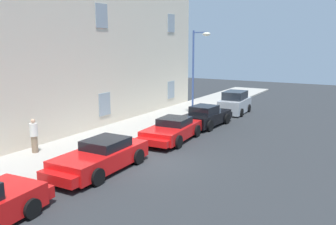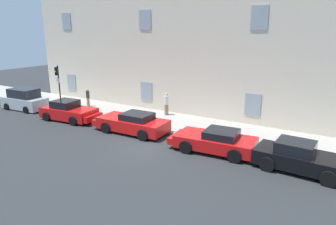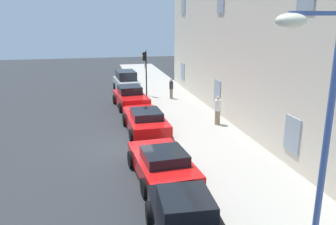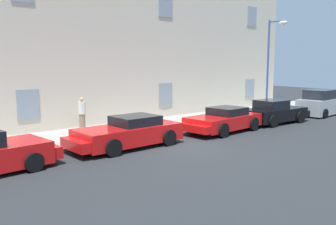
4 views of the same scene
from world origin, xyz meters
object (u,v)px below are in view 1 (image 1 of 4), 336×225
object	(u,v)px
hatchback_distant	(235,103)
pedestrian_strolling	(34,135)
sportscar_yellow_flank	(99,158)
sportscar_tail_end	(207,116)
street_lamp	(198,58)
sportscar_white_middle	(171,131)

from	to	relation	value
hatchback_distant	pedestrian_strolling	size ratio (longest dim) A/B	2.18
sportscar_yellow_flank	hatchback_distant	bearing A→B (deg)	-2.02
sportscar_tail_end	sportscar_yellow_flank	bearing A→B (deg)	177.77
street_lamp	pedestrian_strolling	bearing A→B (deg)	167.15
street_lamp	pedestrian_strolling	world-z (taller)	street_lamp
pedestrian_strolling	sportscar_tail_end	bearing A→B (deg)	-24.27
sportscar_tail_end	pedestrian_strolling	size ratio (longest dim) A/B	2.73
hatchback_distant	sportscar_tail_end	bearing A→B (deg)	178.42
sportscar_white_middle	street_lamp	bearing A→B (deg)	13.41
street_lamp	sportscar_tail_end	bearing A→B (deg)	-140.61
hatchback_distant	sportscar_yellow_flank	bearing A→B (deg)	177.98
sportscar_yellow_flank	street_lamp	size ratio (longest dim) A/B	0.81
sportscar_yellow_flank	sportscar_tail_end	bearing A→B (deg)	-2.23
sportscar_white_middle	pedestrian_strolling	world-z (taller)	pedestrian_strolling
sportscar_white_middle	hatchback_distant	distance (m)	9.88
street_lamp	pedestrian_strolling	xyz separation A→B (m)	(-12.73, 2.90, -3.46)
sportscar_tail_end	hatchback_distant	size ratio (longest dim) A/B	1.25
sportscar_yellow_flank	street_lamp	world-z (taller)	street_lamp
sportscar_tail_end	sportscar_white_middle	bearing A→B (deg)	177.94
sportscar_white_middle	sportscar_tail_end	xyz separation A→B (m)	(4.73, -0.17, 0.03)
pedestrian_strolling	street_lamp	bearing A→B (deg)	-12.85
sportscar_yellow_flank	pedestrian_strolling	world-z (taller)	pedestrian_strolling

